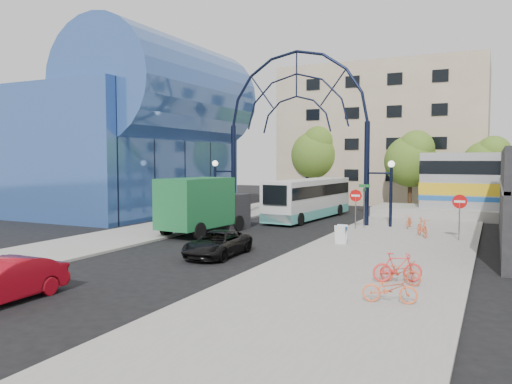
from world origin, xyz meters
The scene contains 22 objects.
ground centered at (0.00, 0.00, 0.00)m, with size 120.00×120.00×0.00m, color black.
sidewalk_east centered at (8.00, 4.00, 0.06)m, with size 8.00×56.00×0.12m, color gray.
plaza_west centered at (-6.50, 6.00, 0.06)m, with size 5.00×50.00×0.12m, color gray.
gateway_arch centered at (0.00, 14.00, 8.56)m, with size 13.64×0.44×12.10m.
stop_sign centered at (4.80, 12.00, 1.99)m, with size 0.80×0.07×2.50m.
do_not_enter_sign centered at (11.00, 10.00, 1.98)m, with size 0.76×0.07×2.48m.
street_name_sign centered at (5.20, 12.60, 2.13)m, with size 0.70×0.70×2.80m.
sandwich_board centered at (5.60, 5.98, 0.74)m, with size 0.55×0.61×0.99m.
transit_hall centered at (-15.30, 15.00, 6.70)m, with size 16.50×18.00×14.50m.
apartment_block centered at (2.00, 34.97, 7.00)m, with size 20.00×12.10×14.00m.
tree_north_a centered at (6.12, 25.93, 4.61)m, with size 4.48×4.48×7.00m.
tree_north_b centered at (-3.88, 29.93, 5.27)m, with size 5.12×5.12×8.00m.
tree_north_c centered at (12.12, 27.93, 4.28)m, with size 4.16×4.16×6.50m.
city_bus centered at (0.00, 16.73, 1.56)m, with size 3.31×11.05×2.99m.
green_truck centered at (-3.13, 6.82, 1.70)m, with size 3.06×6.91×3.39m.
black_suv centered at (1.17, 0.92, 0.59)m, with size 1.94×4.22×1.17m, color black.
red_sedan centered at (-1.08, -8.53, 0.68)m, with size 1.44×4.13×1.36m, color maroon.
bike_near_a centered at (7.78, 14.00, 0.55)m, with size 0.57×1.63×0.86m, color orange.
bike_near_b centered at (9.04, 10.46, 0.65)m, with size 0.50×1.76×1.06m, color #FA6032.
bike_far_a centered at (9.77, -1.12, 0.54)m, with size 0.56×1.59×0.84m, color #CE4E29.
bike_far_b centered at (9.65, -0.97, 0.65)m, with size 0.50×1.77×1.07m, color #F93331.
bike_far_c centered at (9.90, -3.71, 0.55)m, with size 0.57×1.64×0.86m, color orange.
Camera 1 is at (12.71, -18.92, 4.47)m, focal length 35.00 mm.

